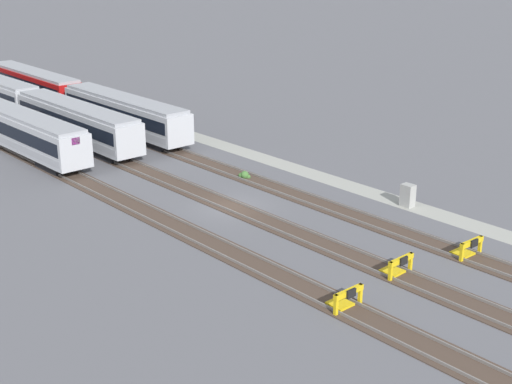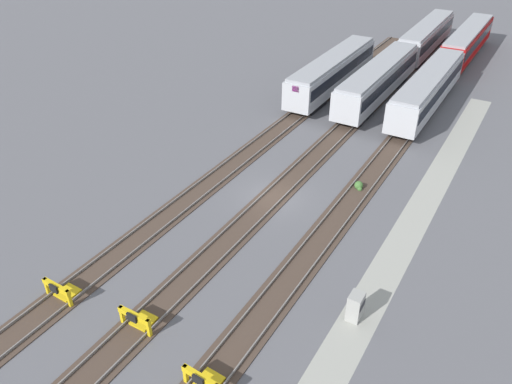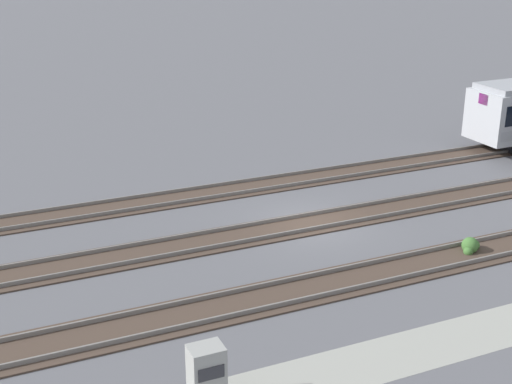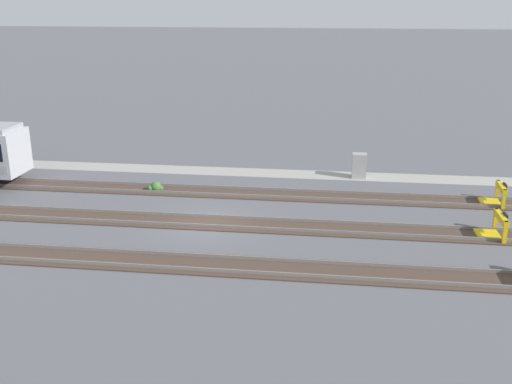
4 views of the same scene
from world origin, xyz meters
The scene contains 7 objects.
ground_plane centered at (0.00, 0.00, 0.00)m, with size 400.00×400.00×0.00m, color #5B5B60.
service_walkway centered at (0.00, -9.57, 0.00)m, with size 54.00×2.00×0.01m, color #9E9E93.
rail_track_nearest centered at (0.00, -5.03, 0.04)m, with size 90.00×2.23×0.21m.
rail_track_near_inner centered at (0.00, 0.00, 0.04)m, with size 90.00×2.24×0.21m.
rail_track_middle centered at (0.00, 5.03, 0.04)m, with size 90.00×2.23×0.21m.
electrical_cabinet centered at (-7.99, -9.28, 0.80)m, with size 0.90×0.73×1.60m.
weed_clump centered at (4.28, -4.85, 0.24)m, with size 0.92×0.70×0.64m.
Camera 3 is at (-13.12, -24.01, 11.61)m, focal length 50.00 mm.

